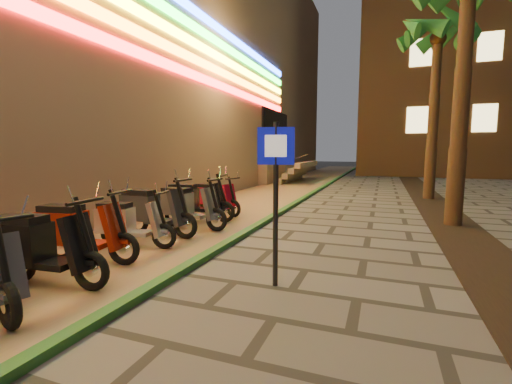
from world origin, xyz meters
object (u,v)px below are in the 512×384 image
at_px(pedestrian_sign, 276,182).
at_px(scooter_7, 127,222).
at_px(scooter_6, 77,230).
at_px(scooter_11, 214,198).
at_px(scooter_5, 38,246).
at_px(scooter_10, 193,200).
at_px(scooter_9, 186,206).
at_px(scooter_8, 150,210).

distance_m(pedestrian_sign, scooter_7, 3.47).
bearing_deg(scooter_6, scooter_11, 79.11).
bearing_deg(scooter_7, pedestrian_sign, -24.48).
xyz_separation_m(pedestrian_sign, scooter_5, (-3.07, -1.10, -0.89)).
bearing_deg(scooter_7, scooter_10, 81.81).
bearing_deg(scooter_11, scooter_7, -71.73).
bearing_deg(pedestrian_sign, scooter_11, 113.88).
xyz_separation_m(scooter_5, scooter_6, (-0.31, 0.91, -0.00)).
relative_size(scooter_9, scooter_10, 0.98).
relative_size(scooter_6, scooter_8, 0.96).
bearing_deg(scooter_9, scooter_10, 112.97).
xyz_separation_m(scooter_5, scooter_9, (0.01, 3.74, -0.00)).
relative_size(pedestrian_sign, scooter_10, 1.22).
xyz_separation_m(pedestrian_sign, scooter_9, (-3.06, 2.64, -0.89)).
xyz_separation_m(scooter_5, scooter_7, (-0.17, 1.93, -0.06)).
bearing_deg(scooter_8, scooter_11, 88.38).
xyz_separation_m(scooter_6, scooter_8, (-0.02, 1.94, 0.03)).
bearing_deg(scooter_9, scooter_7, -91.57).
bearing_deg(scooter_8, pedestrian_sign, -26.45).
height_order(scooter_6, scooter_9, scooter_9).
height_order(scooter_5, scooter_11, scooter_5).
relative_size(scooter_5, scooter_8, 0.97).
bearing_deg(scooter_8, scooter_5, -82.47).
bearing_deg(scooter_10, scooter_8, -101.32).
bearing_deg(scooter_9, scooter_6, -92.39).
xyz_separation_m(scooter_6, scooter_10, (0.06, 3.60, 0.01)).
xyz_separation_m(scooter_5, scooter_10, (-0.25, 4.52, 0.01)).
relative_size(scooter_7, scooter_9, 0.89).
bearing_deg(scooter_6, scooter_9, 73.87).
xyz_separation_m(pedestrian_sign, scooter_6, (-3.38, -0.19, -0.90)).
xyz_separation_m(scooter_6, scooter_11, (0.10, 4.69, -0.05)).
distance_m(scooter_8, scooter_10, 1.66).
distance_m(scooter_6, scooter_7, 1.03).
distance_m(scooter_6, scooter_8, 1.94).
distance_m(scooter_5, scooter_10, 4.52).
bearing_deg(scooter_9, scooter_8, -107.08).
bearing_deg(scooter_7, scooter_6, -108.04).
relative_size(scooter_8, scooter_9, 1.04).
relative_size(scooter_6, scooter_9, 1.00).
xyz_separation_m(scooter_7, scooter_10, (-0.09, 2.59, 0.07)).
height_order(scooter_5, scooter_6, scooter_5).
xyz_separation_m(scooter_7, scooter_11, (-0.04, 3.68, 0.01)).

